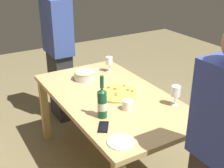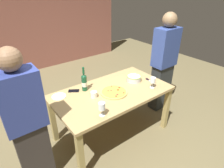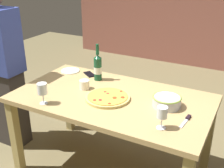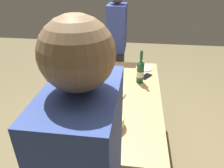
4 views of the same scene
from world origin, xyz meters
name	(u,v)px [view 1 (image 1 of 4)]	position (x,y,z in m)	size (l,w,h in m)	color
ground_plane	(112,164)	(0.00, 0.00, 0.00)	(8.00, 8.00, 0.00)	#6F6443
dining_table	(112,105)	(0.00, 0.00, 0.66)	(1.60, 0.90, 0.75)	tan
pizza	(118,93)	(-0.01, -0.06, 0.76)	(0.36, 0.36, 0.03)	#D1B968
serving_bowl	(85,75)	(0.45, 0.04, 0.80)	(0.22, 0.22, 0.08)	silver
wine_bottle	(102,103)	(-0.28, 0.25, 0.87)	(0.07, 0.07, 0.34)	#154B2B
wine_glass_near_pizza	(176,92)	(-0.41, -0.36, 0.87)	(0.08, 0.08, 0.17)	white
wine_glass_by_bottle	(109,61)	(0.51, -0.27, 0.86)	(0.07, 0.07, 0.16)	white
cup_amber	(128,105)	(-0.28, 0.02, 0.79)	(0.09, 0.09, 0.08)	white
side_plate	(121,142)	(-0.64, 0.31, 0.76)	(0.19, 0.19, 0.01)	white
cell_phone	(103,127)	(-0.42, 0.32, 0.76)	(0.07, 0.14, 0.01)	black
pizza_knife	(89,70)	(0.64, -0.09, 0.76)	(0.04, 0.18, 0.02)	silver
person_host	(59,51)	(1.13, 0.05, 0.86)	(0.40, 0.24, 1.68)	#2A2E2F
person_guest_left	(223,156)	(-1.14, -0.08, 0.82)	(0.38, 0.24, 1.61)	#332E2C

